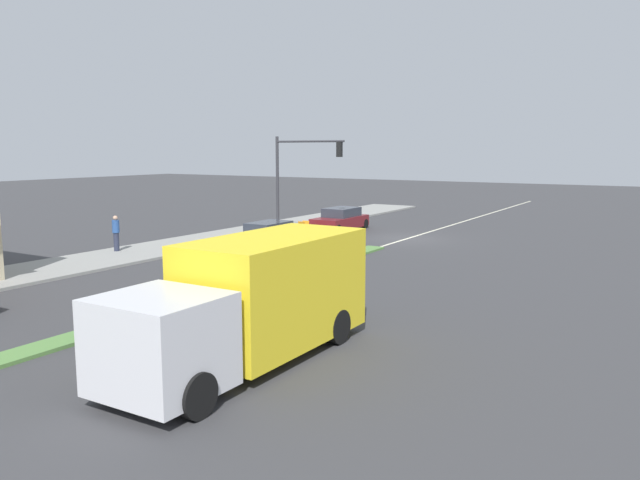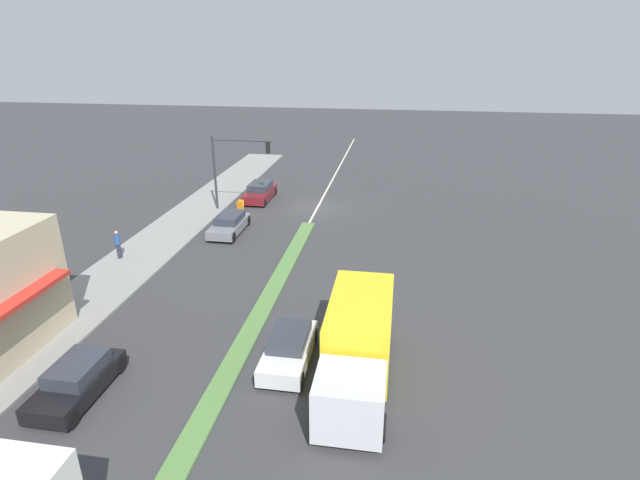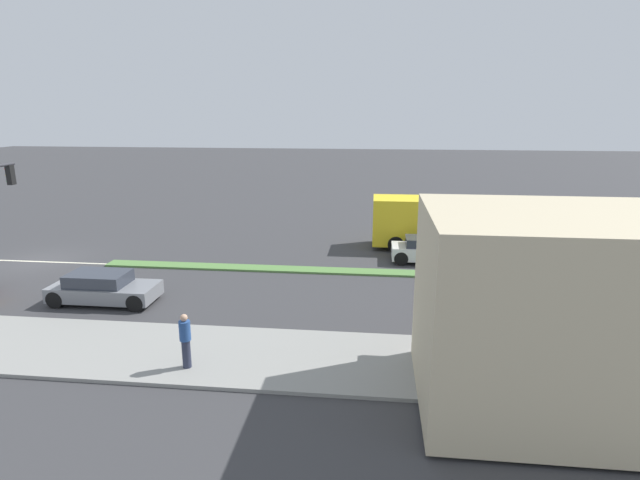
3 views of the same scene
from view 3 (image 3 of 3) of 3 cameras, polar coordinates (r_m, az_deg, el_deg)
name	(u,v)px [view 3 (image 3 of 3)]	position (r m, az deg, el deg)	size (l,w,h in m)	color
ground_plane	(384,274)	(24.34, 7.34, -3.83)	(160.00, 160.00, 0.00)	#38383A
sidewalk_right	(405,364)	(16.05, 9.64, -13.84)	(4.00, 73.00, 0.12)	gray
median_strip	(579,279)	(26.13, 27.53, -4.01)	(0.90, 46.00, 0.10)	#568442
lane_marking_center	(37,261)	(29.94, -29.62, -2.15)	(0.16, 60.00, 0.01)	beige
building_corner_store	(569,313)	(14.21, 26.58, -7.45)	(5.74, 7.34, 5.14)	#C6B793
pedestrian	(185,340)	(15.69, -15.13, -10.92)	(0.34, 0.34, 1.71)	#282D42
delivery_truck	(434,223)	(28.97, 12.90, 1.91)	(2.44, 7.50, 2.87)	silver
suv_grey	(103,288)	(22.28, -23.53, -5.06)	(1.79, 4.25, 1.27)	slate
van_white	(430,250)	(26.42, 12.43, -1.13)	(1.73, 3.98, 1.30)	silver
suv_black	(537,305)	(20.35, 23.53, -6.84)	(1.78, 3.89, 1.33)	black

